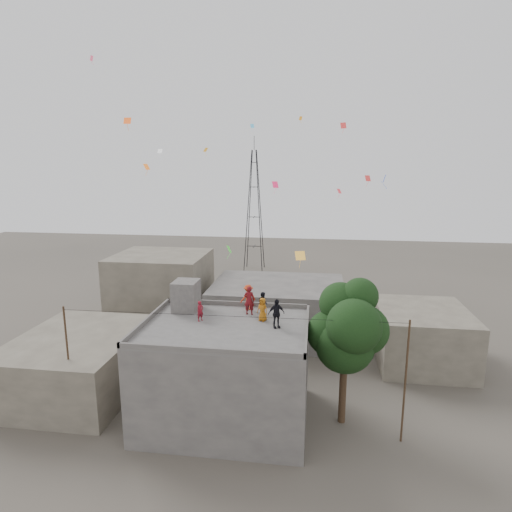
{
  "coord_description": "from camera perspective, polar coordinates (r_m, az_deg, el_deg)",
  "views": [
    {
      "loc": [
        5.26,
        -23.96,
        15.54
      ],
      "look_at": [
        1.56,
        2.39,
        9.98
      ],
      "focal_mm": 30.0,
      "sensor_mm": 36.0,
      "label": 1
    }
  ],
  "objects": [
    {
      "name": "neighbor_north",
      "position": [
        40.27,
        2.94,
        -7.12
      ],
      "size": [
        12.0,
        9.0,
        5.0
      ],
      "primitive_type": "cube",
      "color": "#4F4C4A",
      "rests_on": "ground"
    },
    {
      "name": "tree",
      "position": [
        26.39,
        12.2,
        -9.44
      ],
      "size": [
        4.9,
        4.6,
        9.1
      ],
      "color": "black",
      "rests_on": "ground"
    },
    {
      "name": "ground",
      "position": [
        29.04,
        -3.96,
        -20.6
      ],
      "size": [
        140.0,
        140.0,
        0.0
      ],
      "primitive_type": "plane",
      "color": "#464139",
      "rests_on": "ground"
    },
    {
      "name": "kites",
      "position": [
        31.3,
        1.34,
        11.29
      ],
      "size": [
        19.67,
        18.74,
        12.59
      ],
      "color": "orange",
      "rests_on": "ground"
    },
    {
      "name": "person_dark_adult",
      "position": [
        25.68,
        2.72,
        -7.68
      ],
      "size": [
        1.12,
        0.85,
        1.77
      ],
      "primitive_type": "imported",
      "rotation": [
        0.0,
        0.0,
        0.46
      ],
      "color": "black",
      "rests_on": "main_building"
    },
    {
      "name": "utility_line",
      "position": [
        25.99,
        -3.56,
        -15.02
      ],
      "size": [
        20.12,
        0.62,
        7.4
      ],
      "color": "black",
      "rests_on": "ground"
    },
    {
      "name": "person_orange_child",
      "position": [
        26.83,
        0.87,
        -7.13
      ],
      "size": [
        0.85,
        0.73,
        1.48
      ],
      "primitive_type": "imported",
      "rotation": [
        0.0,
        0.0,
        -0.44
      ],
      "color": "#AF6314",
      "rests_on": "main_building"
    },
    {
      "name": "parapet",
      "position": [
        26.23,
        -4.16,
        -8.98
      ],
      "size": [
        10.0,
        8.0,
        0.3
      ],
      "color": "#4F4C4A",
      "rests_on": "main_building"
    },
    {
      "name": "stair_head_box",
      "position": [
        29.12,
        -9.3,
        -5.21
      ],
      "size": [
        1.6,
        1.8,
        2.0
      ],
      "primitive_type": "cube",
      "color": "#4F4C4A",
      "rests_on": "main_building"
    },
    {
      "name": "neighbor_west",
      "position": [
        33.49,
        -22.51,
        -13.01
      ],
      "size": [
        8.0,
        10.0,
        4.0
      ],
      "primitive_type": "cube",
      "color": "#585146",
      "rests_on": "ground"
    },
    {
      "name": "transmission_tower",
      "position": [
        64.95,
        -0.24,
        6.07
      ],
      "size": [
        2.97,
        2.97,
        20.01
      ],
      "color": "black",
      "rests_on": "ground"
    },
    {
      "name": "neighbor_east",
      "position": [
        37.51,
        21.22,
        -9.88
      ],
      "size": [
        7.0,
        8.0,
        4.4
      ],
      "primitive_type": "cube",
      "color": "#585146",
      "rests_on": "ground"
    },
    {
      "name": "main_building",
      "position": [
        27.52,
        -4.06,
        -15.23
      ],
      "size": [
        10.0,
        8.0,
        6.1
      ],
      "color": "#4F4C4A",
      "rests_on": "ground"
    },
    {
      "name": "person_red_child",
      "position": [
        27.05,
        -7.45,
        -7.29
      ],
      "size": [
        0.53,
        0.56,
        1.29
      ],
      "primitive_type": "imported",
      "rotation": [
        0.0,
        0.0,
        0.91
      ],
      "color": "maroon",
      "rests_on": "main_building"
    },
    {
      "name": "person_dark_child",
      "position": [
        28.11,
        0.92,
        -6.26
      ],
      "size": [
        0.85,
        0.9,
        1.46
      ],
      "primitive_type": "imported",
      "rotation": [
        0.0,
        0.0,
        2.15
      ],
      "color": "black",
      "rests_on": "main_building"
    },
    {
      "name": "neighbor_northwest",
      "position": [
        44.43,
        -12.45,
        -4.22
      ],
      "size": [
        9.0,
        8.0,
        7.0
      ],
      "primitive_type": "cube",
      "color": "#585146",
      "rests_on": "ground"
    },
    {
      "name": "person_red_adult",
      "position": [
        27.89,
        -0.91,
        -5.94
      ],
      "size": [
        0.7,
        0.47,
        1.89
      ],
      "primitive_type": "imported",
      "rotation": [
        0.0,
        0.0,
        3.12
      ],
      "color": "maroon",
      "rests_on": "main_building"
    },
    {
      "name": "person_orange_adult",
      "position": [
        28.77,
        -1.05,
        -5.54
      ],
      "size": [
        1.28,
        1.2,
        1.74
      ],
      "primitive_type": "imported",
      "rotation": [
        0.0,
        0.0,
        -2.49
      ],
      "color": "red",
      "rests_on": "main_building"
    }
  ]
}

